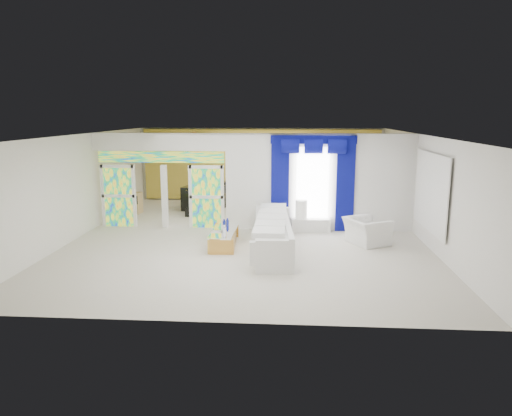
# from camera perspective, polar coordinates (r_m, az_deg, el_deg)

# --- Properties ---
(floor) EXTENTS (12.00, 12.00, 0.00)m
(floor) POSITION_cam_1_polar(r_m,az_deg,el_deg) (14.27, -0.87, -3.38)
(floor) COLOR #B7AF9E
(floor) RESTS_ON ground
(dividing_wall) EXTENTS (5.70, 0.18, 3.00)m
(dividing_wall) POSITION_cam_1_polar(r_m,az_deg,el_deg) (14.94, 7.70, 3.05)
(dividing_wall) COLOR white
(dividing_wall) RESTS_ON ground
(dividing_header) EXTENTS (4.30, 0.18, 0.55)m
(dividing_header) POSITION_cam_1_polar(r_m,az_deg,el_deg) (15.32, -11.36, 7.75)
(dividing_header) COLOR white
(dividing_header) RESTS_ON dividing_wall
(stained_panel_left) EXTENTS (0.95, 0.04, 2.00)m
(stained_panel_left) POSITION_cam_1_polar(r_m,az_deg,el_deg) (15.94, -16.07, 1.41)
(stained_panel_left) COLOR #994C3F
(stained_panel_left) RESTS_ON ground
(stained_panel_right) EXTENTS (0.95, 0.04, 2.00)m
(stained_panel_right) POSITION_cam_1_polar(r_m,az_deg,el_deg) (15.21, -5.92, 1.33)
(stained_panel_right) COLOR #994C3F
(stained_panel_right) RESTS_ON ground
(stained_transom) EXTENTS (4.00, 0.05, 0.35)m
(stained_transom) POSITION_cam_1_polar(r_m,az_deg,el_deg) (15.35, -11.29, 5.98)
(stained_transom) COLOR #994C3F
(stained_transom) RESTS_ON dividing_header
(window_pane) EXTENTS (1.00, 0.02, 2.30)m
(window_pane) POSITION_cam_1_polar(r_m,az_deg,el_deg) (14.83, 6.75, 2.82)
(window_pane) COLOR white
(window_pane) RESTS_ON dividing_wall
(blue_drape_left) EXTENTS (0.55, 0.10, 2.80)m
(blue_drape_left) POSITION_cam_1_polar(r_m,az_deg,el_deg) (14.79, 2.88, 2.67)
(blue_drape_left) COLOR #05044D
(blue_drape_left) RESTS_ON ground
(blue_drape_right) EXTENTS (0.55, 0.10, 2.80)m
(blue_drape_right) POSITION_cam_1_polar(r_m,az_deg,el_deg) (14.89, 10.61, 2.55)
(blue_drape_right) COLOR #05044D
(blue_drape_right) RESTS_ON ground
(blue_pelmet) EXTENTS (2.60, 0.12, 0.25)m
(blue_pelmet) POSITION_cam_1_polar(r_m,az_deg,el_deg) (14.66, 6.88, 8.11)
(blue_pelmet) COLOR #05044D
(blue_pelmet) RESTS_ON dividing_wall
(wall_mirror) EXTENTS (0.04, 2.70, 1.90)m
(wall_mirror) POSITION_cam_1_polar(r_m,az_deg,el_deg) (13.46, 20.19, 1.78)
(wall_mirror) COLOR white
(wall_mirror) RESTS_ON ground
(gold_curtains) EXTENTS (9.70, 0.12, 2.90)m
(gold_curtains) POSITION_cam_1_polar(r_m,az_deg,el_deg) (19.80, 0.56, 5.16)
(gold_curtains) COLOR gold
(gold_curtains) RESTS_ON ground
(white_sofa) EXTENTS (1.16, 4.21, 0.79)m
(white_sofa) POSITION_cam_1_polar(r_m,az_deg,el_deg) (12.85, 1.96, -3.22)
(white_sofa) COLOR white
(white_sofa) RESTS_ON ground
(coffee_table) EXTENTS (0.75, 1.92, 0.42)m
(coffee_table) POSITION_cam_1_polar(r_m,az_deg,el_deg) (13.30, -3.84, -3.56)
(coffee_table) COLOR #B88539
(coffee_table) RESTS_ON ground
(console_table) EXTENTS (1.21, 0.43, 0.40)m
(console_table) POSITION_cam_1_polar(r_m,az_deg,el_deg) (14.89, 6.54, -2.04)
(console_table) COLOR silver
(console_table) RESTS_ON ground
(table_lamp) EXTENTS (0.36, 0.36, 0.58)m
(table_lamp) POSITION_cam_1_polar(r_m,az_deg,el_deg) (14.78, 5.42, -0.18)
(table_lamp) COLOR white
(table_lamp) RESTS_ON console_table
(armchair) EXTENTS (1.38, 1.44, 0.73)m
(armchair) POSITION_cam_1_polar(r_m,az_deg,el_deg) (13.71, 13.06, -2.71)
(armchair) COLOR white
(armchair) RESTS_ON ground
(grand_piano) EXTENTS (1.73, 2.04, 0.90)m
(grand_piano) POSITION_cam_1_polar(r_m,az_deg,el_deg) (18.50, -5.89, 1.37)
(grand_piano) COLOR black
(grand_piano) RESTS_ON ground
(piano_bench) EXTENTS (1.00, 0.57, 0.31)m
(piano_bench) POSITION_cam_1_polar(r_m,az_deg,el_deg) (17.01, -6.79, -0.52)
(piano_bench) COLOR black
(piano_bench) RESTS_ON ground
(tv_console) EXTENTS (0.57, 0.52, 0.77)m
(tv_console) POSITION_cam_1_polar(r_m,az_deg,el_deg) (18.02, -14.39, 0.60)
(tv_console) COLOR tan
(tv_console) RESTS_ON ground
(chandelier) EXTENTS (0.60, 0.60, 0.60)m
(chandelier) POSITION_cam_1_polar(r_m,az_deg,el_deg) (17.53, -7.53, 8.04)
(chandelier) COLOR gold
(chandelier) RESTS_ON ceiling
(decanters) EXTENTS (0.12, 0.91, 0.27)m
(decanters) POSITION_cam_1_polar(r_m,az_deg,el_deg) (13.29, -3.71, -2.19)
(decanters) COLOR white
(decanters) RESTS_ON coffee_table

